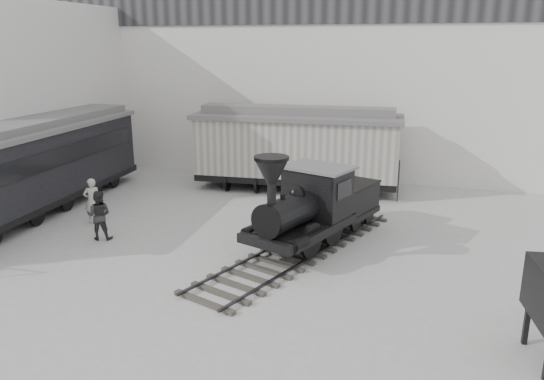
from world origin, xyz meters
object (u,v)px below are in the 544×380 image
(boxcar, at_px, (297,147))
(visitor_a, at_px, (92,201))
(passenger_coach, at_px, (33,166))
(visitor_b, at_px, (99,215))
(locomotive, at_px, (312,210))

(boxcar, bearing_deg, visitor_a, -135.88)
(passenger_coach, bearing_deg, visitor_a, -11.47)
(passenger_coach, xyz_separation_m, visitor_b, (4.47, -2.05, -1.11))
(passenger_coach, height_order, visitor_b, passenger_coach)
(visitor_b, bearing_deg, visitor_a, -64.84)
(boxcar, distance_m, passenger_coach, 11.98)
(visitor_b, bearing_deg, passenger_coach, -40.29)
(passenger_coach, relative_size, visitor_b, 7.47)
(passenger_coach, bearing_deg, locomotive, -4.66)
(passenger_coach, distance_m, visitor_b, 5.04)
(visitor_b, bearing_deg, locomotive, 175.96)
(boxcar, bearing_deg, locomotive, -75.57)
(visitor_a, height_order, visitor_b, visitor_b)
(boxcar, relative_size, visitor_b, 5.50)
(boxcar, xyz_separation_m, visitor_b, (-5.37, -8.87, -1.24))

